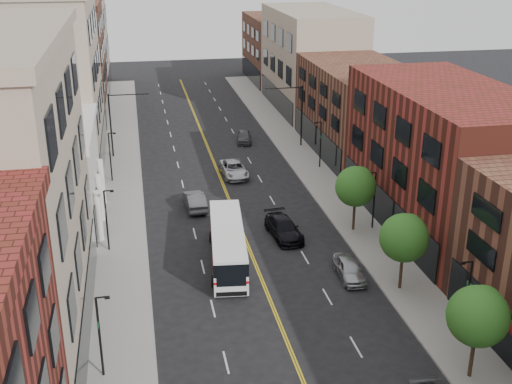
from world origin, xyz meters
TOP-DOWN VIEW (x-y plane):
  - sidewalk_left at (-10.00, 35.00)m, footprint 4.00×110.00m
  - sidewalk_right at (10.00, 35.00)m, footprint 4.00×110.00m
  - bldg_l_white at (-17.00, 31.00)m, footprint 10.00×14.00m
  - bldg_l_far_a at (-17.00, 48.00)m, footprint 10.00×20.00m
  - bldg_l_far_b at (-17.00, 68.00)m, footprint 10.00×20.00m
  - bldg_l_far_c at (-17.00, 86.00)m, footprint 10.00×16.00m
  - bldg_r_mid at (17.00, 24.00)m, footprint 10.00×22.00m
  - bldg_r_far_a at (17.00, 45.00)m, footprint 10.00×20.00m
  - bldg_r_far_b at (17.00, 66.00)m, footprint 10.00×22.00m
  - bldg_r_far_c at (17.00, 86.00)m, footprint 10.00×18.00m
  - tree_r_1 at (9.39, 4.07)m, footprint 3.40×3.40m
  - tree_r_2 at (9.39, 14.07)m, footprint 3.40×3.40m
  - tree_r_3 at (9.39, 24.07)m, footprint 3.40×3.40m
  - lamp_l_1 at (-10.95, 8.00)m, footprint 0.81×0.55m
  - lamp_l_2 at (-10.95, 24.00)m, footprint 0.81×0.55m
  - lamp_l_3 at (-10.95, 40.00)m, footprint 0.81×0.55m
  - lamp_r_1 at (10.95, 8.00)m, footprint 0.81×0.55m
  - lamp_r_2 at (10.95, 24.00)m, footprint 0.81×0.55m
  - lamp_r_3 at (10.95, 40.00)m, footprint 0.81×0.55m
  - signal_mast_left at (-10.27, 48.00)m, footprint 4.49×0.18m
  - signal_mast_right at (10.27, 48.00)m, footprint 4.49×0.18m
  - city_bus at (-2.01, 20.45)m, footprint 3.56×11.31m
  - car_parked_far at (6.35, 16.31)m, footprint 1.81×4.28m
  - car_lane_behind at (-3.39, 31.43)m, footprint 1.90×4.82m
  - car_lane_a at (3.23, 24.00)m, footprint 2.72×5.55m
  - car_lane_b at (1.50, 39.34)m, footprint 2.80×5.58m
  - car_lane_c at (4.59, 50.97)m, footprint 2.23×4.37m

SIDE VIEW (x-z plane):
  - sidewalk_left at x=-10.00m, z-range 0.00..0.15m
  - sidewalk_right at x=10.00m, z-range 0.00..0.15m
  - car_lane_c at x=4.59m, z-range 0.00..1.42m
  - car_parked_far at x=6.35m, z-range 0.00..1.44m
  - car_lane_b at x=1.50m, z-range 0.00..1.52m
  - car_lane_a at x=3.23m, z-range 0.00..1.55m
  - car_lane_behind at x=-3.39m, z-range 0.00..1.56m
  - city_bus at x=-2.01m, z-range 0.23..3.09m
  - lamp_l_1 at x=-10.95m, z-range 0.45..5.50m
  - lamp_l_2 at x=-10.95m, z-range 0.45..5.50m
  - lamp_l_3 at x=-10.95m, z-range 0.45..5.50m
  - lamp_r_1 at x=10.95m, z-range 0.45..5.50m
  - lamp_r_2 at x=10.95m, z-range 0.45..5.50m
  - lamp_r_3 at x=10.95m, z-range 0.45..5.50m
  - bldg_l_white at x=-17.00m, z-range 0.00..8.00m
  - tree_r_1 at x=9.39m, z-range 1.33..6.92m
  - tree_r_2 at x=9.39m, z-range 1.33..6.92m
  - tree_r_3 at x=9.39m, z-range 1.33..6.92m
  - signal_mast_left at x=-10.27m, z-range 1.05..8.25m
  - signal_mast_right at x=10.27m, z-range 1.05..8.25m
  - bldg_r_far_a at x=17.00m, z-range 0.00..10.00m
  - bldg_r_far_c at x=17.00m, z-range 0.00..11.00m
  - bldg_r_mid at x=17.00m, z-range 0.00..12.00m
  - bldg_r_far_b at x=17.00m, z-range 0.00..14.00m
  - bldg_l_far_b at x=-17.00m, z-range 0.00..15.00m
  - bldg_l_far_a at x=-17.00m, z-range 0.00..18.00m
  - bldg_l_far_c at x=-17.00m, z-range 0.00..20.00m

